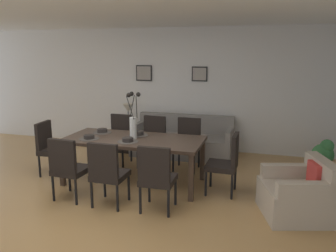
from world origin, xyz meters
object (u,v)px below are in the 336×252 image
(dining_chair_near_right, at_px, (119,136))
(bowl_far_right, at_px, (138,133))
(dining_chair_far_left, at_px, (107,171))
(centerpiece_vase, at_px, (133,121))
(dining_chair_near_left, at_px, (68,166))
(framed_picture_center, at_px, (200,74))
(dining_chair_mid_left, at_px, (157,175))
(table_lamp, at_px, (128,110))
(dining_chair_head_west, at_px, (50,146))
(dining_table, at_px, (133,142))
(bowl_near_left, at_px, (89,136))
(dining_chair_head_east, at_px, (227,161))
(sofa, at_px, (183,142))
(armchair, at_px, (299,195))
(bowl_near_right, at_px, (102,130))
(potted_plant, at_px, (323,156))
(dining_chair_mid_right, at_px, (188,141))
(framed_picture_left, at_px, (144,73))
(bowl_far_left, at_px, (128,139))
(dining_chair_far_right, at_px, (153,139))
(side_table, at_px, (129,140))

(dining_chair_near_right, bearing_deg, bowl_far_right, -45.90)
(dining_chair_far_left, xyz_separation_m, centerpiece_vase, (0.01, 0.92, 0.51))
(dining_chair_near_left, relative_size, framed_picture_center, 2.79)
(dining_chair_mid_left, relative_size, table_lamp, 1.80)
(dining_chair_near_right, xyz_separation_m, dining_chair_head_west, (-0.87, -0.93, 0.00))
(dining_table, height_order, bowl_near_left, bowl_near_left)
(dining_chair_head_east, distance_m, sofa, 2.09)
(dining_chair_far_left, distance_m, table_lamp, 2.69)
(table_lamp, bearing_deg, armchair, -33.16)
(centerpiece_vase, height_order, framed_picture_center, framed_picture_center)
(dining_chair_near_right, distance_m, table_lamp, 0.83)
(bowl_near_right, xyz_separation_m, sofa, (1.05, 1.51, -0.50))
(bowl_far_right, relative_size, potted_plant, 0.25)
(dining_chair_mid_right, xyz_separation_m, bowl_far_right, (-0.67, -0.69, 0.27))
(dining_chair_head_east, relative_size, sofa, 0.45)
(table_lamp, height_order, armchair, table_lamp)
(dining_chair_far_left, bearing_deg, bowl_near_right, 119.50)
(dining_chair_far_left, relative_size, dining_chair_mid_left, 1.00)
(centerpiece_vase, bearing_deg, dining_chair_near_left, -125.99)
(bowl_near_right, distance_m, framed_picture_left, 2.17)
(table_lamp, distance_m, potted_plant, 3.81)
(potted_plant, bearing_deg, bowl_far_left, -155.94)
(dining_chair_mid_left, bearing_deg, dining_chair_near_right, 126.62)
(framed_picture_left, bearing_deg, dining_table, -74.36)
(dining_chair_near_right, distance_m, framed_picture_center, 2.15)
(bowl_far_left, bearing_deg, potted_plant, 24.06)
(dining_chair_mid_left, xyz_separation_m, framed_picture_center, (-0.06, 3.11, 1.13))
(dining_chair_far_right, xyz_separation_m, bowl_near_right, (-0.67, -0.69, 0.27))
(dining_chair_far_left, xyz_separation_m, framed_picture_left, (-0.61, 3.13, 1.13))
(centerpiece_vase, xyz_separation_m, bowl_far_right, (-0.00, 0.22, -0.24))
(dining_chair_far_right, bearing_deg, side_table, 137.33)
(dining_chair_head_east, bearing_deg, dining_table, 179.01)
(bowl_far_right, height_order, armchair, bowl_far_right)
(dining_chair_far_left, xyz_separation_m, dining_chair_head_east, (1.50, 0.89, 0.00))
(side_table, relative_size, table_lamp, 1.02)
(dining_chair_near_left, distance_m, table_lamp, 2.55)
(dining_chair_mid_left, relative_size, dining_chair_head_west, 1.00)
(dining_chair_far_right, height_order, armchair, dining_chair_far_right)
(dining_chair_head_east, xyz_separation_m, framed_picture_left, (-2.10, 2.24, 1.13))
(dining_chair_near_left, distance_m, dining_chair_head_west, 1.23)
(bowl_near_right, xyz_separation_m, potted_plant, (3.62, 0.87, -0.41))
(dining_chair_far_left, xyz_separation_m, armchair, (2.48, 0.44, -0.23))
(framed_picture_left, bearing_deg, dining_chair_mid_left, -67.35)
(centerpiece_vase, distance_m, sofa, 1.92)
(bowl_far_left, bearing_deg, table_lamp, 112.56)
(sofa, distance_m, table_lamp, 1.32)
(dining_table, bearing_deg, dining_chair_mid_left, -52.83)
(table_lamp, height_order, potted_plant, table_lamp)
(dining_chair_near_left, bearing_deg, bowl_far_left, 45.74)
(armchair, bearing_deg, dining_chair_mid_right, 142.06)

